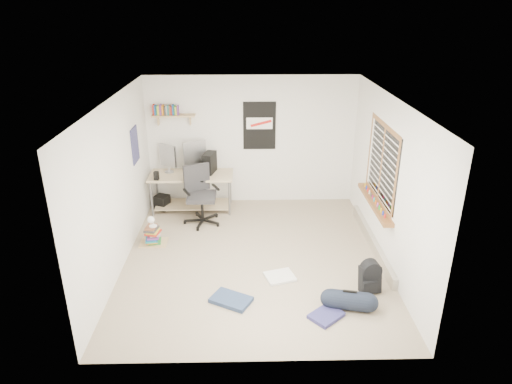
{
  "coord_description": "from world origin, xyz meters",
  "views": [
    {
      "loc": [
        -0.1,
        -6.24,
        3.75
      ],
      "look_at": [
        0.04,
        0.12,
        1.07
      ],
      "focal_mm": 32.0,
      "sensor_mm": 36.0,
      "label": 1
    }
  ],
  "objects_px": {
    "duffel_bag": "(349,300)",
    "book_stack": "(153,235)",
    "backpack": "(370,279)",
    "desk": "(192,192)",
    "office_chair": "(202,198)"
  },
  "relations": [
    {
      "from": "office_chair",
      "to": "book_stack",
      "type": "bearing_deg",
      "value": -160.26
    },
    {
      "from": "duffel_bag",
      "to": "office_chair",
      "type": "bearing_deg",
      "value": 142.15
    },
    {
      "from": "desk",
      "to": "office_chair",
      "type": "relative_size",
      "value": 1.47
    },
    {
      "from": "office_chair",
      "to": "duffel_bag",
      "type": "distance_m",
      "value": 3.37
    },
    {
      "from": "backpack",
      "to": "book_stack",
      "type": "xyz_separation_m",
      "value": [
        -3.26,
        1.44,
        -0.05
      ]
    },
    {
      "from": "desk",
      "to": "duffel_bag",
      "type": "xyz_separation_m",
      "value": [
        2.38,
        -3.16,
        -0.22
      ]
    },
    {
      "from": "backpack",
      "to": "duffel_bag",
      "type": "bearing_deg",
      "value": -141.23
    },
    {
      "from": "desk",
      "to": "backpack",
      "type": "distance_m",
      "value": 3.91
    },
    {
      "from": "duffel_bag",
      "to": "desk",
      "type": "bearing_deg",
      "value": 139.4
    },
    {
      "from": "duffel_bag",
      "to": "book_stack",
      "type": "xyz_separation_m",
      "value": [
        -2.9,
        1.83,
        0.01
      ]
    },
    {
      "from": "desk",
      "to": "duffel_bag",
      "type": "bearing_deg",
      "value": -35.17
    },
    {
      "from": "backpack",
      "to": "duffel_bag",
      "type": "relative_size",
      "value": 0.74
    },
    {
      "from": "duffel_bag",
      "to": "book_stack",
      "type": "relative_size",
      "value": 1.08
    },
    {
      "from": "desk",
      "to": "book_stack",
      "type": "relative_size",
      "value": 3.33
    },
    {
      "from": "desk",
      "to": "backpack",
      "type": "bearing_deg",
      "value": -27.49
    }
  ]
}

